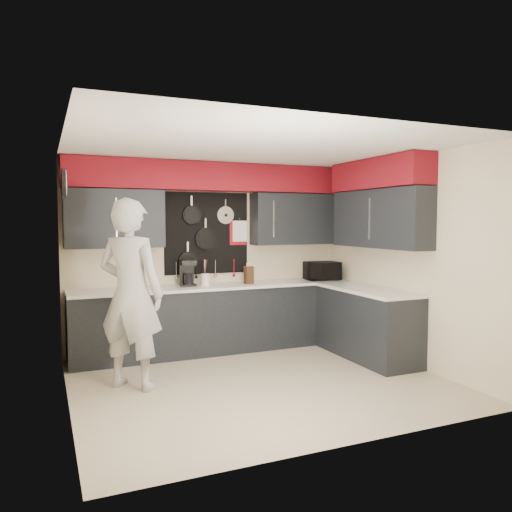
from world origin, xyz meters
name	(u,v)px	position (x,y,z in m)	size (l,w,h in m)	color
ground	(259,381)	(0.00, 0.00, 0.00)	(4.00, 4.00, 0.00)	#B6AA8D
back_wall_assembly	(214,206)	(0.01, 1.60, 2.01)	(4.00, 0.36, 2.60)	beige
right_wall_assembly	(383,210)	(1.85, 0.26, 1.94)	(0.36, 3.50, 2.60)	beige
left_wall_assembly	(66,270)	(-1.99, 0.02, 1.33)	(0.05, 3.50, 2.60)	beige
base_cabinets	(259,319)	(0.49, 1.13, 0.46)	(3.95, 2.20, 0.92)	black
microwave	(322,271)	(1.62, 1.38, 1.06)	(0.49, 0.33, 0.27)	black
knife_block	(249,275)	(0.45, 1.40, 1.04)	(0.11, 0.11, 0.24)	#391B12
utensil_crock	(205,279)	(-0.16, 1.47, 1.00)	(0.12, 0.12, 0.16)	white
coffee_maker	(188,273)	(-0.40, 1.49, 1.10)	(0.22, 0.26, 0.35)	black
person	(131,294)	(-1.34, 0.36, 1.02)	(0.74, 0.49, 2.04)	beige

